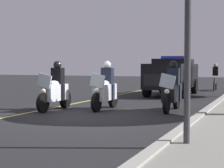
# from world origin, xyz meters

# --- Properties ---
(ground_plane) EXTENTS (80.00, 80.00, 0.00)m
(ground_plane) POSITION_xyz_m (0.00, 0.00, 0.00)
(ground_plane) COLOR black
(curb_strip) EXTENTS (48.00, 0.24, 0.15)m
(curb_strip) POSITION_xyz_m (0.00, 3.28, 0.07)
(curb_strip) COLOR #9E9B93
(curb_strip) RESTS_ON ground
(lane_stripe_center) EXTENTS (48.00, 0.12, 0.01)m
(lane_stripe_center) POSITION_xyz_m (0.00, -2.17, 0.00)
(lane_stripe_center) COLOR #E0D14C
(lane_stripe_center) RESTS_ON ground
(police_motorcycle_lead_left) EXTENTS (2.14, 0.56, 1.72)m
(police_motorcycle_lead_left) POSITION_xyz_m (-0.86, -1.73, 0.70)
(police_motorcycle_lead_left) COLOR black
(police_motorcycle_lead_left) RESTS_ON ground
(police_motorcycle_lead_right) EXTENTS (2.14, 0.56, 1.72)m
(police_motorcycle_lead_right) POSITION_xyz_m (-1.71, -0.19, 0.70)
(police_motorcycle_lead_right) COLOR black
(police_motorcycle_lead_right) RESTS_ON ground
(police_motorcycle_trailing) EXTENTS (2.14, 0.56, 1.72)m
(police_motorcycle_trailing) POSITION_xyz_m (-2.18, 2.10, 0.70)
(police_motorcycle_trailing) COLOR black
(police_motorcycle_trailing) RESTS_ON ground
(police_suv) EXTENTS (4.92, 2.11, 2.05)m
(police_suv) POSITION_xyz_m (-8.86, 0.52, 1.07)
(police_suv) COLOR black
(police_suv) RESTS_ON ground
(cyclist_background) EXTENTS (1.76, 0.32, 1.69)m
(cyclist_background) POSITION_xyz_m (-13.40, 2.16, 0.84)
(cyclist_background) COLOR black
(cyclist_background) RESTS_ON ground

